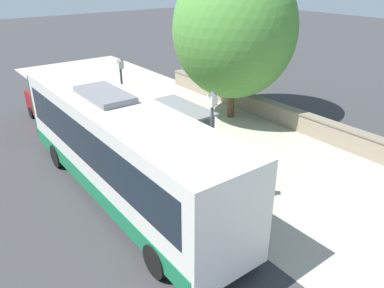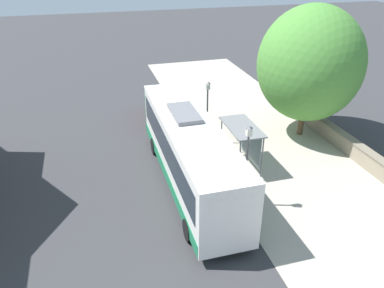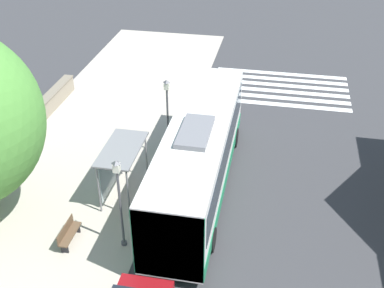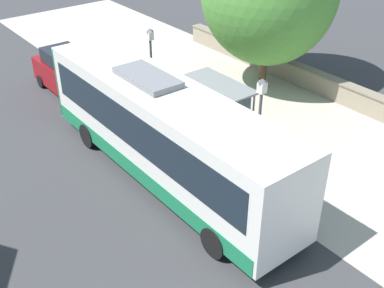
# 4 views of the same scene
# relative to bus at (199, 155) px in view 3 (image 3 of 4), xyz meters

# --- Properties ---
(ground_plane) EXTENTS (120.00, 120.00, 0.00)m
(ground_plane) POSITION_rel_bus_xyz_m (-1.69, -0.99, -1.97)
(ground_plane) COLOR #353538
(ground_plane) RESTS_ON ground
(sidewalk_plaza) EXTENTS (9.00, 44.00, 0.02)m
(sidewalk_plaza) POSITION_rel_bus_xyz_m (-6.19, -0.99, -1.96)
(sidewalk_plaza) COLOR #ADA393
(sidewalk_plaza) RESTS_ON ground
(crosswalk_stripes) EXTENTS (9.00, 5.25, 0.01)m
(crosswalk_stripes) POSITION_rel_bus_xyz_m (3.31, 11.88, -1.97)
(crosswalk_stripes) COLOR silver
(crosswalk_stripes) RESTS_ON ground
(bus) EXTENTS (2.68, 12.02, 3.82)m
(bus) POSITION_rel_bus_xyz_m (0.00, 0.00, 0.00)
(bus) COLOR silver
(bus) RESTS_ON ground
(bus_shelter) EXTENTS (1.61, 3.18, 2.53)m
(bus_shelter) POSITION_rel_bus_xyz_m (-3.44, -0.93, 0.11)
(bus_shelter) COLOR slate
(bus_shelter) RESTS_ON ground
(pedestrian) EXTENTS (0.34, 0.23, 1.72)m
(pedestrian) POSITION_rel_bus_xyz_m (-1.59, 4.84, -0.96)
(pedestrian) COLOR #2D3347
(pedestrian) RESTS_ON ground
(bench) EXTENTS (0.40, 1.50, 0.88)m
(bench) POSITION_rel_bus_xyz_m (-4.55, -4.45, -1.50)
(bench) COLOR brown
(bench) RESTS_ON ground
(street_lamp_near) EXTENTS (0.28, 0.28, 4.31)m
(street_lamp_near) POSITION_rel_bus_xyz_m (-2.06, 2.60, 0.58)
(street_lamp_near) COLOR #4C4C51
(street_lamp_near) RESTS_ON ground
(street_lamp_far) EXTENTS (0.28, 0.28, 4.15)m
(street_lamp_far) POSITION_rel_bus_xyz_m (-2.32, -4.15, 0.49)
(street_lamp_far) COLOR #4C4C51
(street_lamp_far) RESTS_ON ground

